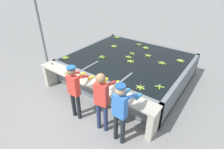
{
  "coord_description": "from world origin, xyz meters",
  "views": [
    {
      "loc": [
        2.96,
        -2.8,
        3.57
      ],
      "look_at": [
        0.0,
        1.26,
        0.59
      ],
      "focal_mm": 28.0,
      "sensor_mm": 36.0,
      "label": 1
    }
  ],
  "objects_px": {
    "banana_bunch_floating_10": "(129,57)",
    "banana_bunch_floating_8": "(117,37)",
    "banana_bunch_floating_11": "(162,63)",
    "banana_bunch_floating_9": "(114,46)",
    "banana_bunch_floating_3": "(131,61)",
    "banana_bunch_floating_13": "(148,56)",
    "support_post_left": "(41,30)",
    "worker_1": "(102,98)",
    "banana_bunch_floating_6": "(66,58)",
    "banana_bunch_floating_5": "(139,44)",
    "banana_bunch_floating_0": "(102,57)",
    "worker_0": "(75,88)",
    "banana_bunch_floating_2": "(132,54)",
    "banana_bunch_floating_1": "(160,87)",
    "knife_0": "(53,64)",
    "banana_bunch_floating_4": "(146,48)",
    "banana_bunch_floating_7": "(181,61)",
    "worker_2": "(121,109)",
    "banana_bunch_floating_12": "(140,87)",
    "banana_bunch_ledge_0": "(68,73)"
  },
  "relations": [
    {
      "from": "banana_bunch_floating_8",
      "to": "banana_bunch_floating_13",
      "type": "relative_size",
      "value": 1.01
    },
    {
      "from": "banana_bunch_floating_10",
      "to": "banana_bunch_floating_8",
      "type": "bearing_deg",
      "value": 135.59
    },
    {
      "from": "banana_bunch_floating_0",
      "to": "banana_bunch_floating_12",
      "type": "xyz_separation_m",
      "value": [
        2.06,
        -0.9,
        0.0
      ]
    },
    {
      "from": "banana_bunch_floating_2",
      "to": "banana_bunch_floating_9",
      "type": "distance_m",
      "value": 1.02
    },
    {
      "from": "worker_0",
      "to": "banana_bunch_floating_6",
      "type": "bearing_deg",
      "value": 145.47
    },
    {
      "from": "worker_1",
      "to": "banana_bunch_floating_6",
      "type": "distance_m",
      "value": 2.91
    },
    {
      "from": "banana_bunch_floating_3",
      "to": "banana_bunch_floating_11",
      "type": "xyz_separation_m",
      "value": [
        0.94,
        0.53,
        0.0
      ]
    },
    {
      "from": "banana_bunch_floating_13",
      "to": "banana_bunch_floating_10",
      "type": "bearing_deg",
      "value": -134.06
    },
    {
      "from": "banana_bunch_floating_4",
      "to": "banana_bunch_floating_7",
      "type": "xyz_separation_m",
      "value": [
        1.54,
        -0.36,
        0.0
      ]
    },
    {
      "from": "banana_bunch_floating_1",
      "to": "support_post_left",
      "type": "bearing_deg",
      "value": -178.08
    },
    {
      "from": "banana_bunch_floating_5",
      "to": "banana_bunch_floating_13",
      "type": "height_order",
      "value": "same"
    },
    {
      "from": "banana_bunch_floating_11",
      "to": "banana_bunch_floating_9",
      "type": "bearing_deg",
      "value": 172.62
    },
    {
      "from": "banana_bunch_floating_0",
      "to": "banana_bunch_floating_3",
      "type": "height_order",
      "value": "same"
    },
    {
      "from": "banana_bunch_floating_13",
      "to": "banana_bunch_floating_9",
      "type": "bearing_deg",
      "value": 179.33
    },
    {
      "from": "support_post_left",
      "to": "banana_bunch_floating_10",
      "type": "bearing_deg",
      "value": 21.98
    },
    {
      "from": "banana_bunch_floating_3",
      "to": "banana_bunch_floating_13",
      "type": "xyz_separation_m",
      "value": [
        0.28,
        0.8,
        0.0
      ]
    },
    {
      "from": "banana_bunch_floating_9",
      "to": "banana_bunch_floating_10",
      "type": "xyz_separation_m",
      "value": [
        1.06,
        -0.56,
        0.0
      ]
    },
    {
      "from": "worker_0",
      "to": "banana_bunch_floating_11",
      "type": "relative_size",
      "value": 5.69
    },
    {
      "from": "banana_bunch_floating_8",
      "to": "support_post_left",
      "type": "bearing_deg",
      "value": -119.21
    },
    {
      "from": "banana_bunch_floating_1",
      "to": "banana_bunch_floating_12",
      "type": "distance_m",
      "value": 0.53
    },
    {
      "from": "banana_bunch_floating_0",
      "to": "banana_bunch_floating_2",
      "type": "bearing_deg",
      "value": 51.6
    },
    {
      "from": "banana_bunch_floating_5",
      "to": "knife_0",
      "type": "height_order",
      "value": "banana_bunch_floating_5"
    },
    {
      "from": "banana_bunch_floating_3",
      "to": "banana_bunch_floating_4",
      "type": "xyz_separation_m",
      "value": [
        -0.14,
        1.44,
        -0.0
      ]
    },
    {
      "from": "banana_bunch_floating_9",
      "to": "banana_bunch_floating_7",
      "type": "bearing_deg",
      "value": 5.54
    },
    {
      "from": "worker_2",
      "to": "banana_bunch_floating_8",
      "type": "relative_size",
      "value": 5.77
    },
    {
      "from": "banana_bunch_floating_9",
      "to": "banana_bunch_floating_3",
      "type": "bearing_deg",
      "value": -32.3
    },
    {
      "from": "banana_bunch_floating_12",
      "to": "banana_bunch_floating_11",
      "type": "bearing_deg",
      "value": 93.22
    },
    {
      "from": "banana_bunch_floating_7",
      "to": "banana_bunch_floating_13",
      "type": "bearing_deg",
      "value": -165.9
    },
    {
      "from": "worker_1",
      "to": "worker_2",
      "type": "distance_m",
      "value": 0.56
    },
    {
      "from": "banana_bunch_floating_0",
      "to": "banana_bunch_floating_2",
      "type": "height_order",
      "value": "same"
    },
    {
      "from": "banana_bunch_floating_0",
      "to": "support_post_left",
      "type": "height_order",
      "value": "support_post_left"
    },
    {
      "from": "banana_bunch_floating_7",
      "to": "banana_bunch_floating_12",
      "type": "bearing_deg",
      "value": -98.88
    },
    {
      "from": "banana_bunch_floating_10",
      "to": "banana_bunch_floating_12",
      "type": "relative_size",
      "value": 1.0
    },
    {
      "from": "worker_0",
      "to": "banana_bunch_floating_9",
      "type": "relative_size",
      "value": 5.67
    },
    {
      "from": "banana_bunch_floating_0",
      "to": "banana_bunch_floating_10",
      "type": "height_order",
      "value": "same"
    },
    {
      "from": "support_post_left",
      "to": "banana_bunch_floating_0",
      "type": "bearing_deg",
      "value": 16.59
    },
    {
      "from": "banana_bunch_floating_5",
      "to": "banana_bunch_floating_0",
      "type": "bearing_deg",
      "value": -103.99
    },
    {
      "from": "banana_bunch_floating_2",
      "to": "banana_bunch_floating_3",
      "type": "bearing_deg",
      "value": -64.51
    },
    {
      "from": "banana_bunch_floating_12",
      "to": "banana_bunch_ledge_0",
      "type": "relative_size",
      "value": 1.02
    },
    {
      "from": "banana_bunch_floating_3",
      "to": "banana_bunch_floating_12",
      "type": "height_order",
      "value": "same"
    },
    {
      "from": "worker_0",
      "to": "worker_2",
      "type": "height_order",
      "value": "worker_2"
    },
    {
      "from": "banana_bunch_floating_7",
      "to": "banana_bunch_floating_5",
      "type": "bearing_deg",
      "value": 164.34
    },
    {
      "from": "worker_2",
      "to": "banana_bunch_floating_1",
      "type": "distance_m",
      "value": 1.51
    },
    {
      "from": "banana_bunch_floating_1",
      "to": "support_post_left",
      "type": "relative_size",
      "value": 0.09
    },
    {
      "from": "banana_bunch_floating_4",
      "to": "worker_0",
      "type": "bearing_deg",
      "value": -91.85
    },
    {
      "from": "worker_1",
      "to": "knife_0",
      "type": "distance_m",
      "value": 2.65
    },
    {
      "from": "banana_bunch_floating_11",
      "to": "banana_bunch_floating_10",
      "type": "bearing_deg",
      "value": -167.21
    },
    {
      "from": "banana_bunch_floating_11",
      "to": "knife_0",
      "type": "relative_size",
      "value": 0.8
    },
    {
      "from": "banana_bunch_floating_0",
      "to": "banana_bunch_floating_13",
      "type": "bearing_deg",
      "value": 40.41
    },
    {
      "from": "worker_2",
      "to": "banana_bunch_floating_9",
      "type": "distance_m",
      "value": 4.01
    }
  ]
}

